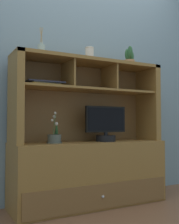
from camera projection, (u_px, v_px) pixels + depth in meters
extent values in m
cube|color=brown|center=(90.00, 205.00, 2.57)|extent=(6.00, 6.00, 0.02)
cube|color=gray|center=(78.00, 59.00, 2.85)|extent=(6.00, 0.02, 2.80)
cube|color=olive|center=(90.00, 173.00, 2.58)|extent=(1.43, 0.45, 0.57)
cube|color=brown|center=(102.00, 196.00, 2.38)|extent=(1.38, 0.01, 0.21)
sphere|color=silver|center=(103.00, 197.00, 2.36)|extent=(0.02, 0.02, 0.02)
cube|color=olive|center=(15.00, 98.00, 2.29)|extent=(0.06, 0.35, 0.76)
cube|color=olive|center=(147.00, 103.00, 2.94)|extent=(0.06, 0.35, 0.76)
cube|color=brown|center=(82.00, 104.00, 2.76)|extent=(1.37, 0.02, 0.73)
cube|color=olive|center=(90.00, 62.00, 2.63)|extent=(1.43, 0.35, 0.03)
cube|color=olive|center=(90.00, 90.00, 2.62)|extent=(1.31, 0.31, 0.02)
cube|color=olive|center=(68.00, 75.00, 2.52)|extent=(0.02, 0.30, 0.24)
cube|color=olive|center=(109.00, 78.00, 2.72)|extent=(0.02, 0.30, 0.24)
cylinder|color=black|center=(106.00, 138.00, 2.63)|extent=(0.19, 0.19, 0.06)
cylinder|color=black|center=(106.00, 134.00, 2.64)|extent=(0.04, 0.04, 0.03)
cube|color=black|center=(106.00, 119.00, 2.64)|extent=(0.42, 0.03, 0.24)
cube|color=black|center=(107.00, 119.00, 2.63)|extent=(0.39, 0.00, 0.21)
cylinder|color=#4F554E|center=(54.00, 139.00, 2.41)|extent=(0.12, 0.12, 0.07)
cylinder|color=#4F554E|center=(54.00, 143.00, 2.40)|extent=(0.14, 0.14, 0.01)
cylinder|color=#4C6B38|center=(54.00, 124.00, 2.41)|extent=(0.02, 0.01, 0.18)
sphere|color=silver|center=(57.00, 124.00, 2.41)|extent=(0.03, 0.03, 0.03)
sphere|color=silver|center=(52.00, 120.00, 2.41)|extent=(0.02, 0.02, 0.02)
sphere|color=silver|center=(54.00, 117.00, 2.43)|extent=(0.03, 0.03, 0.03)
sphere|color=silver|center=(55.00, 113.00, 2.40)|extent=(0.02, 0.02, 0.02)
ellipsoid|color=#2B582E|center=(57.00, 131.00, 2.41)|extent=(0.05, 0.06, 0.10)
ellipsoid|color=#2B582E|center=(56.00, 131.00, 2.42)|extent=(0.04, 0.05, 0.10)
cube|color=gold|center=(44.00, 85.00, 2.42)|extent=(0.28, 0.23, 0.01)
cube|color=beige|center=(43.00, 84.00, 2.42)|extent=(0.26, 0.23, 0.01)
cube|color=#2A2C40|center=(43.00, 83.00, 2.41)|extent=(0.32, 0.24, 0.01)
cylinder|color=#AABEB6|center=(41.00, 50.00, 2.42)|extent=(0.06, 0.06, 0.09)
cylinder|color=#AABEB6|center=(41.00, 44.00, 2.42)|extent=(0.03, 0.03, 0.02)
cylinder|color=tan|center=(42.00, 36.00, 2.43)|extent=(0.00, 0.02, 0.15)
cylinder|color=tan|center=(41.00, 36.00, 2.43)|extent=(0.02, 0.02, 0.15)
cylinder|color=tan|center=(41.00, 36.00, 2.43)|extent=(0.03, 0.01, 0.15)
cylinder|color=tan|center=(41.00, 36.00, 2.43)|extent=(0.01, 0.02, 0.15)
cylinder|color=tan|center=(41.00, 36.00, 2.42)|extent=(0.02, 0.04, 0.15)
cylinder|color=tan|center=(41.00, 36.00, 2.42)|extent=(0.02, 0.01, 0.15)
cylinder|color=tan|center=(42.00, 36.00, 2.43)|extent=(0.03, 0.02, 0.15)
cylinder|color=#AE784F|center=(129.00, 63.00, 2.85)|extent=(0.11, 0.11, 0.06)
cylinder|color=#AE784F|center=(129.00, 65.00, 2.85)|extent=(0.13, 0.13, 0.01)
ellipsoid|color=#295731|center=(130.00, 57.00, 2.86)|extent=(0.07, 0.08, 0.13)
ellipsoid|color=#295731|center=(127.00, 54.00, 2.87)|extent=(0.05, 0.04, 0.11)
ellipsoid|color=#295731|center=(130.00, 52.00, 2.83)|extent=(0.04, 0.07, 0.12)
cylinder|color=beige|center=(90.00, 55.00, 2.63)|extent=(0.08, 0.08, 0.12)
torus|color=beige|center=(90.00, 48.00, 2.63)|extent=(0.08, 0.08, 0.01)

